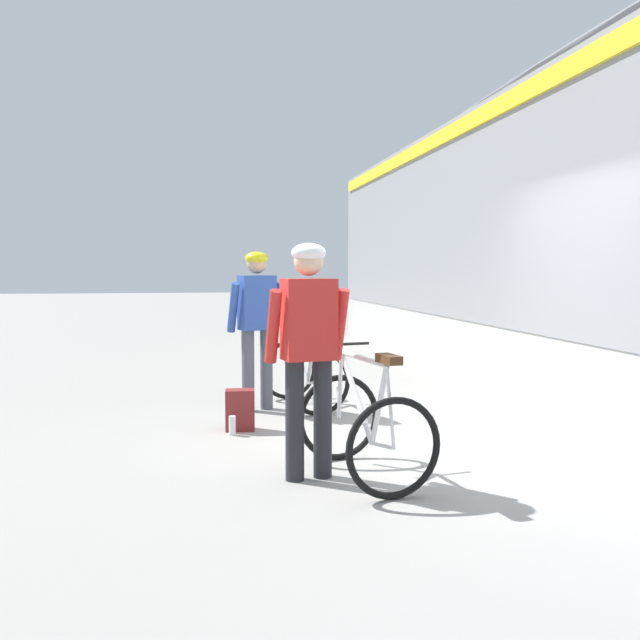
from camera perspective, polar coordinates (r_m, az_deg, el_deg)
ground_plane at (r=6.14m, az=8.74°, el=-10.55°), size 80.00×80.00×0.00m
cyclist_near_in_red at (r=5.01m, az=-0.97°, el=-1.60°), size 0.64×0.37×1.76m
cyclist_far_in_blue at (r=7.52m, az=-5.34°, el=0.36°), size 0.66×0.42×1.76m
bicycle_near_white at (r=5.13m, az=3.75°, el=-8.86°), size 0.88×1.17×0.99m
bicycle_far_silver at (r=7.71m, az=-1.42°, el=-4.41°), size 0.91×1.19×0.99m
backpack_on_platform at (r=6.70m, az=-6.74°, el=-7.53°), size 0.29×0.20×0.40m
water_bottle_near_the_bikes at (r=7.93m, az=1.63°, el=-6.37°), size 0.07×0.07×0.20m
water_bottle_by_the_backpack at (r=6.54m, az=-7.40°, el=-8.80°), size 0.06×0.06×0.18m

